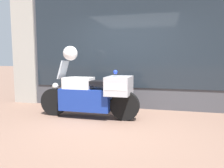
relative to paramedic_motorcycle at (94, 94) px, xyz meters
The scene contains 5 objects.
ground_plane 1.02m from the paramedic_motorcycle, 50.45° to the right, with size 60.00×60.00×0.00m, color #7A5B4C.
shop_building 1.89m from the paramedic_motorcycle, 81.99° to the left, with size 6.87×0.55×3.70m.
window_display 1.60m from the paramedic_motorcycle, 58.45° to the left, with size 5.69×0.30×1.78m.
paramedic_motorcycle is the anchor object (origin of this frame).
white_helmet 1.03m from the paramedic_motorcycle, behind, with size 0.32×0.32×0.32m, color white.
Camera 1 is at (0.98, -3.79, 1.29)m, focal length 35.00 mm.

